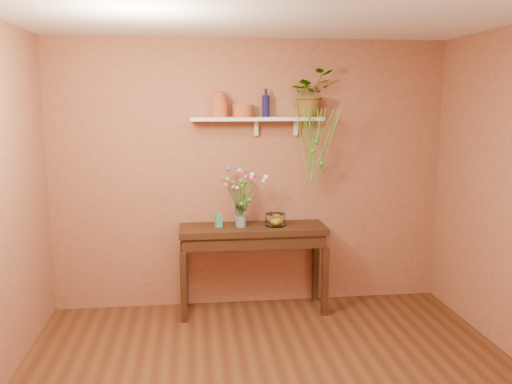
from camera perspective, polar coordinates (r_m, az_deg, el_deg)
The scene contains 13 objects.
room at distance 3.44m, azimuth 3.10°, elevation -2.71°, with size 4.04×4.04×2.70m.
sideboard at distance 5.26m, azimuth -0.33°, elevation -5.04°, with size 1.44×0.46×0.87m.
wall_shelf at distance 5.23m, azimuth 0.23°, elevation 7.82°, with size 1.30×0.24×0.19m.
terracotta_jug at distance 5.18m, azimuth -3.94°, elevation 9.37°, with size 0.19×0.19×0.25m.
terracotta_pot at distance 5.23m, azimuth -1.47°, elevation 8.73°, with size 0.20×0.20×0.12m, color #B85724.
blue_bottle at distance 5.26m, azimuth 1.06°, elevation 9.29°, with size 0.09×0.09×0.27m.
spider_plant at distance 5.32m, azimuth 5.84°, elevation 10.53°, with size 0.41×0.36×0.46m, color #3D7E24.
plant_fronds at distance 5.19m, azimuth 6.52°, elevation 4.82°, with size 0.44×0.32×0.80m.
glass_vase at distance 5.20m, azimuth -1.65°, elevation -2.69°, with size 0.11×0.11×0.23m.
bouquet at distance 5.13m, azimuth -1.45°, elevation 0.76°, with size 0.45×0.36×0.48m.
glass_bowl at distance 5.25m, azimuth 2.08°, elevation -3.05°, with size 0.20×0.20×0.12m.
lemon at distance 5.26m, azimuth 2.19°, elevation -3.15°, with size 0.08×0.08×0.08m, color yellow.
carton at distance 5.20m, azimuth -4.05°, elevation -3.07°, with size 0.07×0.05×0.13m, color teal.
Camera 1 is at (-0.59, -3.31, 2.09)m, focal length 37.18 mm.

